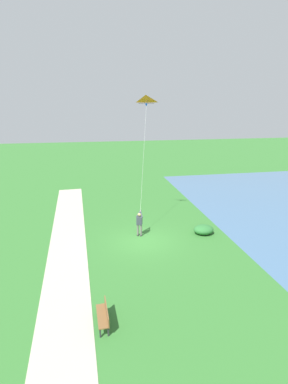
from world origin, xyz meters
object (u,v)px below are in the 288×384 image
at_px(person_kite_flyer, 139,222).
at_px(park_bench_near_walkway, 104,314).
at_px(flying_kite, 146,102).
at_px(lakeside_shrub, 204,230).

relative_size(person_kite_flyer, park_bench_near_walkway, 1.20).
height_order(flying_kite, park_bench_near_walkway, flying_kite).
relative_size(person_kite_flyer, flying_kite, 0.23).
bearing_deg(flying_kite, park_bench_near_walkway, 70.10).
distance_m(flying_kite, park_bench_near_walkway, 14.32).
relative_size(flying_kite, park_bench_near_walkway, 5.23).
bearing_deg(lakeside_shrub, park_bench_near_walkway, 45.40).
bearing_deg(person_kite_flyer, lakeside_shrub, 172.98).
xyz_separation_m(person_kite_flyer, park_bench_near_walkway, (2.95, 8.27, -0.54)).
xyz_separation_m(flying_kite, park_bench_near_walkway, (3.86, 10.67, -8.74)).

